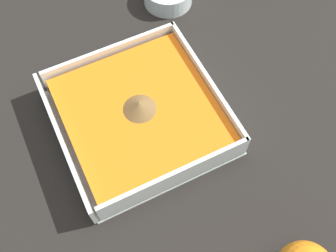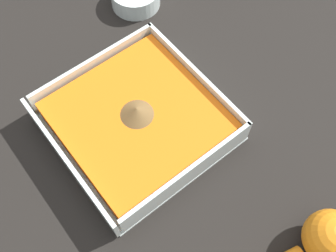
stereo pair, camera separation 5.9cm
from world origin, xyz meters
name	(u,v)px [view 1 (the left image)]	position (x,y,z in m)	size (l,w,h in m)	color
ground_plane	(135,111)	(0.00, 0.00, 0.00)	(4.00, 4.00, 0.00)	black
square_dish	(138,116)	(-0.02, 0.00, 0.02)	(0.24, 0.24, 0.06)	silver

